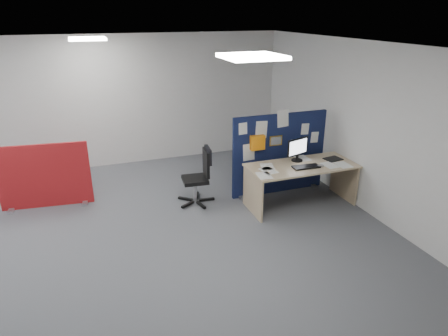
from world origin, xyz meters
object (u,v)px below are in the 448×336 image
object	(u,v)px
navy_divider	(278,154)
red_divider	(44,177)
main_desk	(300,173)
monitor_main	(298,149)
office_chair	(201,173)

from	to	relation	value
navy_divider	red_divider	xyz separation A→B (m)	(-3.92, 0.79, -0.20)
main_desk	monitor_main	distance (m)	0.42
monitor_main	red_divider	xyz separation A→B (m)	(-4.07, 1.21, -0.41)
office_chair	monitor_main	bearing A→B (deg)	-11.06
navy_divider	monitor_main	size ratio (longest dim) A/B	4.03
navy_divider	red_divider	world-z (taller)	navy_divider
main_desk	red_divider	world-z (taller)	red_divider
navy_divider	office_chair	size ratio (longest dim) A/B	1.82
navy_divider	monitor_main	bearing A→B (deg)	-71.14
navy_divider	red_divider	bearing A→B (deg)	168.58
main_desk	office_chair	bearing A→B (deg)	158.06
monitor_main	main_desk	bearing A→B (deg)	-115.33
main_desk	monitor_main	size ratio (longest dim) A/B	4.11
red_divider	office_chair	bearing A→B (deg)	-10.50
monitor_main	red_divider	size ratio (longest dim) A/B	0.30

